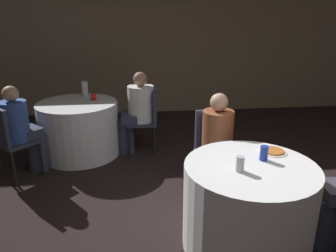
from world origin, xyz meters
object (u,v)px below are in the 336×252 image
object	(u,v)px
person_floral_shirt	(219,148)
soda_can_silver	(240,164)
table_near	(248,206)
bottle_far	(85,88)
chair_near_north	(214,144)
soda_can_blue	(264,153)
person_white_shirt	(136,112)
pizza_plate_near	(273,151)
chair_far_east	(148,115)
chair_far_southwest	(9,136)
table_far	(79,129)
person_blue_shirt	(23,131)

from	to	relation	value
person_floral_shirt	soda_can_silver	distance (m)	0.89
table_near	bottle_far	world-z (taller)	bottle_far
chair_near_north	soda_can_blue	world-z (taller)	chair_near_north
person_white_shirt	pizza_plate_near	world-z (taller)	person_white_shirt
chair_far_east	pizza_plate_near	bearing A→B (deg)	-150.16
chair_far_east	person_floral_shirt	xyz separation A→B (m)	(0.67, -1.30, 0.02)
pizza_plate_near	chair_far_southwest	bearing A→B (deg)	155.49
table_far	soda_can_silver	xyz separation A→B (m)	(1.54, -2.17, 0.43)
pizza_plate_near	chair_near_north	bearing A→B (deg)	115.43
person_floral_shirt	person_blue_shirt	size ratio (longest dim) A/B	1.01
person_blue_shirt	soda_can_silver	distance (m)	2.66
person_floral_shirt	person_blue_shirt	distance (m)	2.30
chair_near_north	soda_can_silver	size ratio (longest dim) A/B	7.40
person_white_shirt	soda_can_silver	distance (m)	2.29
table_far	person_blue_shirt	world-z (taller)	person_blue_shirt
table_far	person_white_shirt	distance (m)	0.82
chair_near_north	soda_can_silver	xyz separation A→B (m)	(-0.07, -1.02, 0.26)
person_white_shirt	chair_far_east	bearing A→B (deg)	-90.00
bottle_far	person_blue_shirt	bearing A→B (deg)	-123.58
chair_far_east	person_white_shirt	world-z (taller)	person_white_shirt
chair_near_north	soda_can_blue	bearing A→B (deg)	99.15
chair_far_southwest	soda_can_blue	bearing A→B (deg)	17.11
soda_can_blue	soda_can_silver	xyz separation A→B (m)	(-0.26, -0.17, 0.00)
table_near	chair_far_southwest	bearing A→B (deg)	148.52
soda_can_silver	bottle_far	xyz separation A→B (m)	(-1.47, 2.57, 0.04)
chair_far_southwest	bottle_far	bearing A→B (deg)	100.40
table_far	chair_far_east	xyz separation A→B (m)	(0.95, -0.02, 0.18)
soda_can_silver	chair_far_southwest	bearing A→B (deg)	145.73
person_white_shirt	pizza_plate_near	distance (m)	2.17
table_near	person_floral_shirt	xyz separation A→B (m)	(-0.05, 0.77, 0.20)
table_far	person_white_shirt	bearing A→B (deg)	-1.46
table_near	chair_near_north	bearing A→B (deg)	93.44
person_floral_shirt	pizza_plate_near	bearing A→B (deg)	117.77
person_floral_shirt	table_far	bearing A→B (deg)	-42.74
person_blue_shirt	pizza_plate_near	bearing A→B (deg)	17.77
table_near	chair_far_east	world-z (taller)	chair_far_east
person_white_shirt	soda_can_blue	world-z (taller)	person_white_shirt
person_floral_shirt	table_near	bearing A→B (deg)	90.00
soda_can_silver	pizza_plate_near	bearing A→B (deg)	38.26
table_near	person_blue_shirt	size ratio (longest dim) A/B	0.96
chair_far_southwest	chair_far_east	xyz separation A→B (m)	(1.63, 0.64, 0.00)
table_near	person_blue_shirt	distance (m)	2.71
soda_can_blue	bottle_far	distance (m)	2.96
soda_can_blue	person_blue_shirt	bearing A→B (deg)	148.10
soda_can_blue	pizza_plate_near	bearing A→B (deg)	45.52
person_floral_shirt	chair_far_east	bearing A→B (deg)	-66.28
chair_near_north	person_white_shirt	size ratio (longest dim) A/B	0.79
pizza_plate_near	table_near	bearing A→B (deg)	-139.37
chair_far_southwest	bottle_far	world-z (taller)	bottle_far
chair_near_north	pizza_plate_near	bearing A→B (deg)	111.99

